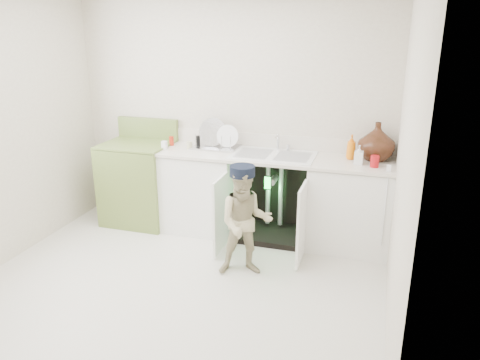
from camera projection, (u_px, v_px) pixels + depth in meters
name	position (u px, v px, depth m)	size (l,w,h in m)	color
ground	(179.00, 284.00, 4.12)	(3.50, 3.50, 0.00)	silver
room_shell	(172.00, 146.00, 3.72)	(6.00, 5.50, 1.26)	beige
counter_run	(277.00, 194.00, 4.90)	(2.44, 1.02, 1.27)	white
avocado_stove	(139.00, 181.00, 5.32)	(0.74, 0.65, 1.15)	olive
repair_worker	(245.00, 221.00, 4.15)	(0.59, 0.76, 1.02)	beige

